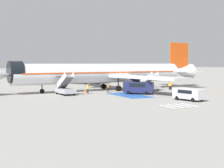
% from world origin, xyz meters
% --- Properties ---
extents(ground_plane, '(600.00, 600.00, 0.00)m').
position_xyz_m(ground_plane, '(0.00, 0.00, 0.00)').
color(ground_plane, gray).
extents(apron_leadline_yellow, '(80.94, 7.01, 0.01)m').
position_xyz_m(apron_leadline_yellow, '(1.17, -0.91, 0.00)').
color(apron_leadline_yellow, gold).
rests_on(apron_leadline_yellow, ground_plane).
extents(apron_stand_patch_blue, '(4.64, 10.29, 0.01)m').
position_xyz_m(apron_stand_patch_blue, '(1.17, -11.91, 0.00)').
color(apron_stand_patch_blue, '#2856A8').
rests_on(apron_stand_patch_blue, ground_plane).
extents(apron_walkway_bar_0, '(0.44, 3.60, 0.01)m').
position_xyz_m(apron_walkway_bar_0, '(-1.23, -26.53, 0.00)').
color(apron_walkway_bar_0, silver).
rests_on(apron_walkway_bar_0, ground_plane).
extents(apron_walkway_bar_1, '(0.44, 3.60, 0.01)m').
position_xyz_m(apron_walkway_bar_1, '(-0.03, -26.53, 0.00)').
color(apron_walkway_bar_1, silver).
rests_on(apron_walkway_bar_1, ground_plane).
extents(apron_walkway_bar_2, '(0.44, 3.60, 0.01)m').
position_xyz_m(apron_walkway_bar_2, '(1.17, -26.53, 0.00)').
color(apron_walkway_bar_2, silver).
rests_on(apron_walkway_bar_2, ground_plane).
extents(apron_walkway_bar_3, '(0.44, 3.60, 0.01)m').
position_xyz_m(apron_walkway_bar_3, '(2.37, -26.53, 0.00)').
color(apron_walkway_bar_3, silver).
rests_on(apron_walkway_bar_3, ground_plane).
extents(airliner, '(47.53, 37.10, 10.45)m').
position_xyz_m(airliner, '(1.81, -0.86, 3.53)').
color(airliner, silver).
rests_on(airliner, ground_plane).
extents(boarding_stairs_forward, '(2.59, 5.37, 4.08)m').
position_xyz_m(boarding_stairs_forward, '(-8.65, -6.26, 1.00)').
color(boarding_stairs_forward, '#ADB2BA').
rests_on(boarding_stairs_forward, ground_plane).
extents(boarding_stairs_aft, '(2.59, 5.37, 3.91)m').
position_xyz_m(boarding_stairs_aft, '(9.89, -4.70, 0.98)').
color(boarding_stairs_aft, '#ADB2BA').
rests_on(boarding_stairs_aft, ground_plane).
extents(fuel_tanker, '(10.32, 2.93, 3.50)m').
position_xyz_m(fuel_tanker, '(7.31, 20.66, 1.77)').
color(fuel_tanker, '#38383D').
rests_on(fuel_tanker, ground_plane).
extents(service_van_0, '(3.01, 5.12, 1.80)m').
position_xyz_m(service_van_0, '(5.48, -22.68, 1.10)').
color(service_van_0, silver).
rests_on(service_van_0, ground_plane).
extents(service_van_1, '(5.05, 4.97, 2.20)m').
position_xyz_m(service_van_1, '(3.60, -10.97, 1.31)').
color(service_van_1, '#1E234C').
rests_on(service_van_1, ground_plane).
extents(ground_crew_0, '(0.38, 0.49, 1.83)m').
position_xyz_m(ground_crew_0, '(-4.47, -6.53, 1.06)').
color(ground_crew_0, '#2D2D33').
rests_on(ground_crew_0, ground_plane).
extents(ground_crew_1, '(0.42, 0.49, 1.78)m').
position_xyz_m(ground_crew_1, '(-0.06, -5.78, 1.03)').
color(ground_crew_1, '#191E38').
rests_on(ground_crew_1, ground_plane).
extents(ground_crew_2, '(0.48, 0.44, 1.62)m').
position_xyz_m(ground_crew_2, '(14.34, -5.69, 0.93)').
color(ground_crew_2, '#191E38').
rests_on(ground_crew_2, ground_plane).
extents(ground_crew_3, '(0.46, 0.47, 1.61)m').
position_xyz_m(ground_crew_3, '(15.11, -5.18, 0.92)').
color(ground_crew_3, black).
rests_on(ground_crew_3, ground_plane).
extents(traffic_cone_0, '(0.63, 0.63, 0.70)m').
position_xyz_m(traffic_cone_0, '(-4.36, -4.71, 0.35)').
color(traffic_cone_0, orange).
rests_on(traffic_cone_0, ground_plane).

